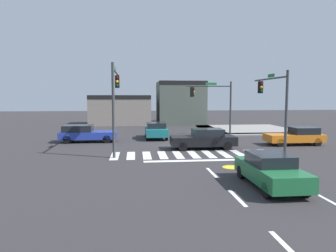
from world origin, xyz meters
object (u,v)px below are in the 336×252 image
Objects in this scene: traffic_signal_southeast at (273,96)px; car_black at (204,139)px; car_blue at (86,133)px; car_green at (270,170)px; car_teal at (156,130)px; traffic_signal_northeast at (213,99)px; car_orange at (296,136)px; traffic_signal_southwest at (115,92)px.

traffic_signal_southeast is 5.86m from car_black.
car_blue reaches higher than car_green.
car_black is 6.84m from car_teal.
traffic_signal_southeast is 1.05× the size of traffic_signal_northeast.
car_green is at bearing 57.07° from car_orange.
car_black reaches higher than car_blue.
traffic_signal_southwest is at bearing -25.77° from car_teal.
car_teal reaches higher than car_green.
traffic_signal_southwest is 11.28m from traffic_signal_southeast.
car_blue is at bearing 29.44° from traffic_signal_southwest.
car_orange is (17.05, -3.33, -0.04)m from car_blue.
traffic_signal_southeast is 1.26× the size of car_orange.
traffic_signal_southeast is 1.34× the size of car_teal.
traffic_signal_northeast is 12.61m from car_blue.
traffic_signal_northeast reaches higher than car_teal.
car_blue is 1.13× the size of car_teal.
car_teal is at bearing -25.77° from traffic_signal_southwest.
traffic_signal_northeast is 1.19× the size of car_orange.
traffic_signal_southeast is at bearing -24.84° from car_green.
car_black is at bearing 8.10° from car_orange.
car_blue is 0.99× the size of car_black.
traffic_signal_northeast is (8.99, 8.22, -0.53)m from traffic_signal_southwest.
car_blue is at bearing -11.05° from car_orange.
car_green is (3.87, -15.88, -0.05)m from car_teal.
traffic_signal_southeast is 11.03m from car_teal.
car_blue is 10.27m from car_black.
traffic_signal_southeast is at bearing 170.52° from car_black.
traffic_signal_northeast is 8.81m from car_orange.
car_blue is (-11.86, -3.14, -2.92)m from traffic_signal_northeast.
car_black is (9.27, -4.44, 0.00)m from car_blue.
car_green is (-4.17, -9.01, -3.19)m from traffic_signal_southeast.
traffic_signal_northeast is at bearing 104.80° from car_teal.
traffic_signal_southwest reaches higher than traffic_signal_northeast.
car_blue is (-14.14, 5.25, -3.16)m from traffic_signal_southeast.
car_black is 1.07× the size of car_orange.
traffic_signal_southeast reaches higher than car_orange.
car_teal is at bearing 14.88° from car_blue.
car_green is at bearing 13.69° from car_teal.
traffic_signal_southwest is at bearing -60.56° from car_blue.
traffic_signal_southeast is (11.27, -0.17, -0.29)m from traffic_signal_southwest.
car_orange is 1.04× the size of car_green.
traffic_signal_northeast reaches higher than car_green.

